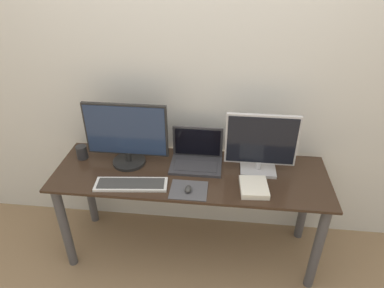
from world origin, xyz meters
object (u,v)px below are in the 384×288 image
object	(u,v)px
keyboard	(131,184)
mouse	(188,189)
laptop	(197,156)
book	(254,187)
monitor_left	(126,135)
monitor_right	(261,144)
mug	(82,152)

from	to	relation	value
keyboard	mouse	distance (m)	0.36
laptop	book	size ratio (longest dim) A/B	1.63
keyboard	mouse	world-z (taller)	mouse
book	keyboard	bearing A→B (deg)	-176.84
monitor_left	monitor_right	world-z (taller)	monitor_left
book	monitor_right	bearing A→B (deg)	80.06
mug	book	bearing A→B (deg)	-10.86
monitor_left	mug	world-z (taller)	monitor_left
laptop	mouse	distance (m)	0.31
monitor_right	book	size ratio (longest dim) A/B	2.15
monitor_right	book	distance (m)	0.27
book	mug	size ratio (longest dim) A/B	2.24
mouse	mug	world-z (taller)	mug
monitor_right	mug	distance (m)	1.21
laptop	mouse	bearing A→B (deg)	-93.76
monitor_left	laptop	distance (m)	0.48
laptop	mouse	size ratio (longest dim) A/B	5.31
monitor_left	book	xyz separation A→B (m)	(0.82, -0.20, -0.20)
mouse	laptop	bearing A→B (deg)	86.24
keyboard	laptop	bearing A→B (deg)	37.28
monitor_left	mug	xyz separation A→B (m)	(-0.34, 0.02, -0.17)
monitor_right	mouse	bearing A→B (deg)	-148.35
monitor_left	laptop	bearing A→B (deg)	5.61
monitor_left	mug	bearing A→B (deg)	176.30
laptop	keyboard	size ratio (longest dim) A/B	0.74
monitor_left	monitor_right	bearing A→B (deg)	0.00
monitor_left	mug	distance (m)	0.38
monitor_left	monitor_right	distance (m)	0.86
laptop	keyboard	bearing A→B (deg)	-142.72
monitor_left	book	bearing A→B (deg)	-13.69
monitor_right	mug	xyz separation A→B (m)	(-1.19, 0.02, -0.16)
monitor_left	book	world-z (taller)	monitor_left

